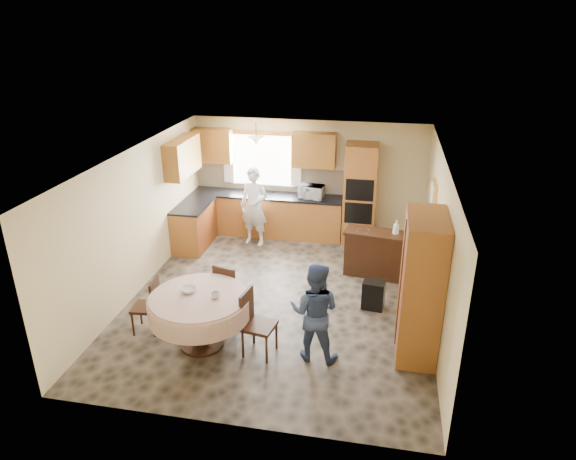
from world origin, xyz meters
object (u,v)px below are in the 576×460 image
(chair_left, at_px, (150,303))
(person_sink, at_px, (254,207))
(oven_tower, at_px, (360,194))
(cupboard, at_px, (421,287))
(chair_back, at_px, (228,289))
(person_dining, at_px, (315,312))
(dining_table, at_px, (199,307))
(sideboard, at_px, (375,255))
(chair_right, at_px, (254,320))

(chair_left, distance_m, person_sink, 3.56)
(oven_tower, distance_m, cupboard, 3.88)
(oven_tower, bearing_deg, chair_back, -118.13)
(person_sink, distance_m, person_dining, 4.04)
(dining_table, bearing_deg, chair_back, 77.30)
(dining_table, bearing_deg, oven_tower, 64.55)
(cupboard, height_order, chair_back, cupboard)
(chair_back, bearing_deg, person_sink, -69.14)
(sideboard, distance_m, chair_back, 2.95)
(chair_left, relative_size, chair_right, 0.90)
(dining_table, relative_size, person_dining, 0.99)
(sideboard, height_order, dining_table, dining_table)
(sideboard, bearing_deg, dining_table, -123.22)
(person_sink, xyz_separation_m, person_dining, (1.78, -3.63, -0.10))
(sideboard, xyz_separation_m, dining_table, (-2.42, -2.72, 0.24))
(cupboard, xyz_separation_m, person_sink, (-3.20, 3.18, -0.20))
(cupboard, distance_m, dining_table, 3.15)
(person_sink, bearing_deg, sideboard, -7.35)
(dining_table, bearing_deg, sideboard, 48.33)
(chair_left, xyz_separation_m, chair_right, (1.69, -0.22, 0.06))
(sideboard, xyz_separation_m, person_sink, (-2.54, 0.96, 0.43))
(oven_tower, bearing_deg, sideboard, -74.77)
(cupboard, bearing_deg, dining_table, -170.86)
(sideboard, distance_m, dining_table, 3.65)
(chair_left, relative_size, chair_back, 0.93)
(oven_tower, relative_size, person_dining, 1.44)
(oven_tower, distance_m, sideboard, 1.69)
(dining_table, bearing_deg, person_dining, 1.74)
(oven_tower, distance_m, chair_right, 4.43)
(dining_table, xyz_separation_m, person_dining, (1.66, 0.05, 0.09))
(cupboard, relative_size, chair_back, 2.19)
(chair_right, distance_m, person_dining, 0.88)
(sideboard, relative_size, dining_table, 0.79)
(chair_back, bearing_deg, chair_left, 43.76)
(oven_tower, relative_size, dining_table, 1.46)
(cupboard, relative_size, chair_right, 2.12)
(sideboard, relative_size, chair_back, 1.21)
(sideboard, xyz_separation_m, chair_back, (-2.24, -1.92, 0.11))
(chair_left, relative_size, person_sink, 0.53)
(oven_tower, distance_m, person_dining, 4.20)
(chair_left, xyz_separation_m, chair_back, (1.06, 0.59, 0.04))
(dining_table, height_order, chair_left, chair_left)
(cupboard, bearing_deg, chair_left, -175.94)
(cupboard, relative_size, chair_left, 2.36)
(oven_tower, relative_size, chair_back, 2.24)
(dining_table, bearing_deg, chair_left, 166.33)
(dining_table, relative_size, chair_right, 1.48)
(sideboard, distance_m, cupboard, 2.40)
(oven_tower, xyz_separation_m, dining_table, (-2.01, -4.23, -0.41))
(sideboard, bearing_deg, cupboard, -65.02)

